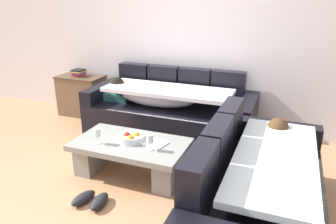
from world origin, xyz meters
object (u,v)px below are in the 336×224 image
Objects in this scene: open_magazine at (153,143)px; wine_glass_near_right at (150,139)px; couch_along_wall at (168,111)px; couch_near_window at (259,191)px; side_cabinet at (82,95)px; pair_of_shoes at (91,200)px; coffee_table at (131,154)px; book_stack_on_cabinet at (79,72)px; fruit_bowl at (132,137)px; wine_glass_near_left at (97,133)px.

wine_glass_near_right is at bearing -63.88° from open_magazine.
open_magazine is at bearing -76.09° from couch_along_wall.
open_magazine is at bearing 69.07° from couch_near_window.
side_cabinet is 2.55m from pair_of_shoes.
coffee_table is 7.23× the size of wine_glass_near_right.
book_stack_on_cabinet is 2.63m from pair_of_shoes.
couch_along_wall is at bearing -8.08° from book_stack_on_cabinet.
coffee_table is at bearing -40.72° from side_cabinet.
fruit_bowl is 0.76m from pair_of_shoes.
couch_near_window is 11.82× the size of wine_glass_near_left.
book_stack_on_cabinet is (-1.61, 0.23, 0.37)m from couch_along_wall.
wine_glass_near_left reaches higher than open_magazine.
book_stack_on_cabinet is at bearing 127.48° from pair_of_shoes.
book_stack_on_cabinet is at bearing 59.57° from couch_near_window.
couch_along_wall is 1.14m from open_magazine.
book_stack_on_cabinet is (-1.35, 1.55, 0.20)m from wine_glass_near_left.
coffee_table is at bearing -152.45° from open_magazine.
couch_along_wall reaches higher than book_stack_on_cabinet.
wine_glass_near_left is 0.50× the size of pair_of_shoes.
wine_glass_near_left is 0.57m from wine_glass_near_right.
side_cabinet is at bearing 127.07° from pair_of_shoes.
couch_near_window is 1.64× the size of coffee_table.
couch_along_wall reaches higher than wine_glass_near_left.
side_cabinet is (-2.99, 1.77, -0.01)m from couch_near_window.
fruit_bowl is (-1.36, 0.40, 0.08)m from couch_near_window.
wine_glass_near_left is at bearing 82.47° from couch_near_window.
wine_glass_near_right reaches higher than fruit_bowl.
wine_glass_near_right is 0.23× the size of side_cabinet.
pair_of_shoes is at bearing -66.48° from wine_glass_near_left.
wine_glass_near_right is 0.50× the size of pair_of_shoes.
open_magazine is at bearing 64.33° from pair_of_shoes.
open_magazine is 1.28× the size of book_stack_on_cabinet.
wine_glass_near_right is (-1.10, 0.28, 0.16)m from couch_near_window.
book_stack_on_cabinet is at bearing 176.75° from side_cabinet.
coffee_table is 2.21m from book_stack_on_cabinet.
side_cabinet reaches higher than wine_glass_near_left.
fruit_bowl is (0.00, 0.03, 0.18)m from coffee_table.
fruit_bowl is at bearing 30.58° from wine_glass_near_left.
wine_glass_near_right is 2.44m from book_stack_on_cabinet.
coffee_table is 7.23× the size of wine_glass_near_left.
couch_near_window is 8.96× the size of book_stack_on_cabinet.
coffee_table reaches higher than pair_of_shoes.
coffee_table is at bearing -88.15° from couch_along_wall.
wine_glass_near_left is at bearing -49.03° from book_stack_on_cabinet.
couch_along_wall is 1.60m from side_cabinet.
book_stack_on_cabinet is (-1.92, 1.49, 0.20)m from wine_glass_near_right.
fruit_bowl is 0.84× the size of pair_of_shoes.
wine_glass_near_right is (0.57, 0.06, 0.00)m from wine_glass_near_left.
wine_glass_near_right is (0.31, -1.26, 0.16)m from couch_along_wall.
side_cabinet is (-1.32, 1.55, -0.17)m from wine_glass_near_left.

